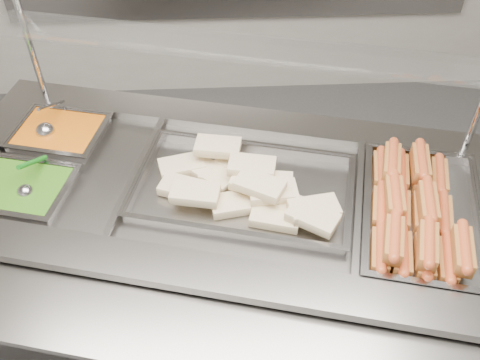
{
  "coord_description": "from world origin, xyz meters",
  "views": [
    {
      "loc": [
        -0.16,
        -0.85,
        2.32
      ],
      "look_at": [
        -0.09,
        0.48,
        1.01
      ],
      "focal_mm": 40.0,
      "sensor_mm": 36.0,
      "label": 1
    }
  ],
  "objects_px": {
    "pan_wraps": "(243,191)",
    "pan_hotdogs": "(419,219)",
    "sneeze_guard": "(238,49)",
    "serving_spoon": "(27,187)",
    "ladle": "(46,130)",
    "steam_counter": "(227,266)"
  },
  "relations": [
    {
      "from": "pan_hotdogs",
      "to": "ladle",
      "type": "bearing_deg",
      "value": 160.29
    },
    {
      "from": "sneeze_guard",
      "to": "pan_wraps",
      "type": "bearing_deg",
      "value": -88.67
    },
    {
      "from": "sneeze_guard",
      "to": "serving_spoon",
      "type": "distance_m",
      "value": 0.88
    },
    {
      "from": "ladle",
      "to": "serving_spoon",
      "type": "distance_m",
      "value": 0.32
    },
    {
      "from": "sneeze_guard",
      "to": "serving_spoon",
      "type": "relative_size",
      "value": 9.36
    },
    {
      "from": "sneeze_guard",
      "to": "serving_spoon",
      "type": "bearing_deg",
      "value": -163.09
    },
    {
      "from": "pan_wraps",
      "to": "pan_hotdogs",
      "type": "bearing_deg",
      "value": -14.02
    },
    {
      "from": "pan_hotdogs",
      "to": "pan_wraps",
      "type": "bearing_deg",
      "value": 165.98
    },
    {
      "from": "sneeze_guard",
      "to": "ladle",
      "type": "relative_size",
      "value": 8.58
    },
    {
      "from": "pan_hotdogs",
      "to": "ladle",
      "type": "xyz_separation_m",
      "value": [
        -1.36,
        0.49,
        0.05
      ]
    },
    {
      "from": "pan_wraps",
      "to": "ladle",
      "type": "bearing_deg",
      "value": 156.04
    },
    {
      "from": "pan_wraps",
      "to": "serving_spoon",
      "type": "xyz_separation_m",
      "value": [
        -0.76,
        0.02,
        0.04
      ]
    },
    {
      "from": "pan_wraps",
      "to": "ladle",
      "type": "xyz_separation_m",
      "value": [
        -0.76,
        0.34,
        0.04
      ]
    },
    {
      "from": "ladle",
      "to": "serving_spoon",
      "type": "xyz_separation_m",
      "value": [
        -0.0,
        -0.32,
        0.0
      ]
    },
    {
      "from": "steam_counter",
      "to": "pan_hotdogs",
      "type": "bearing_deg",
      "value": -14.02
    },
    {
      "from": "ladle",
      "to": "steam_counter",
      "type": "bearing_deg",
      "value": -24.82
    },
    {
      "from": "ladle",
      "to": "serving_spoon",
      "type": "height_order",
      "value": "ladle"
    },
    {
      "from": "pan_wraps",
      "to": "ladle",
      "type": "height_order",
      "value": "ladle"
    },
    {
      "from": "sneeze_guard",
      "to": "pan_hotdogs",
      "type": "bearing_deg",
      "value": -33.3
    },
    {
      "from": "pan_hotdogs",
      "to": "serving_spoon",
      "type": "bearing_deg",
      "value": 172.87
    },
    {
      "from": "sneeze_guard",
      "to": "ladle",
      "type": "distance_m",
      "value": 0.85
    },
    {
      "from": "serving_spoon",
      "to": "sneeze_guard",
      "type": "bearing_deg",
      "value": 16.91
    }
  ]
}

